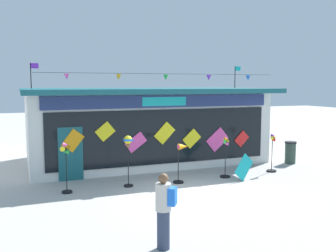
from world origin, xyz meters
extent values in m
plane|color=#ADAAA5|center=(0.00, 0.00, 0.00)|extent=(80.00, 80.00, 0.00)
cube|color=silver|center=(0.24, 5.87, 1.59)|extent=(10.34, 5.35, 3.19)
cube|color=#195660|center=(0.24, 5.45, 3.29)|extent=(10.74, 6.18, 0.20)
cube|color=navy|center=(0.24, 3.15, 2.89)|extent=(9.51, 0.08, 0.50)
cube|color=#19B7BC|center=(0.24, 3.12, 2.89)|extent=(1.86, 0.04, 0.35)
cube|color=black|center=(0.24, 3.16, 1.45)|extent=(9.30, 0.06, 2.21)
cube|color=#195660|center=(-3.48, 3.16, 1.00)|extent=(0.90, 0.07, 2.00)
cube|color=orange|center=(-3.39, 3.10, 1.50)|extent=(0.86, 0.03, 0.90)
cube|color=yellow|center=(-2.18, 3.10, 1.79)|extent=(0.80, 0.03, 0.78)
cube|color=#EA4CA3|center=(-0.97, 3.10, 1.30)|extent=(0.92, 0.03, 0.84)
cube|color=yellow|center=(0.24, 3.10, 1.61)|extent=(0.92, 0.03, 0.93)
cube|color=yellow|center=(1.45, 3.10, 1.33)|extent=(0.85, 0.03, 0.84)
cube|color=#EA4CA3|center=(2.66, 3.10, 1.22)|extent=(1.10, 0.03, 1.07)
cube|color=red|center=(3.87, 3.10, 1.19)|extent=(0.75, 0.03, 0.75)
cylinder|color=black|center=(0.24, 2.98, 3.98)|extent=(9.92, 0.01, 0.01)
cone|color=#EA4CA3|center=(-3.57, 2.98, 3.84)|extent=(0.20, 0.20, 0.22)
cone|color=orange|center=(-1.66, 2.98, 3.84)|extent=(0.20, 0.20, 0.22)
cone|color=green|center=(0.24, 2.98, 3.84)|extent=(0.20, 0.20, 0.22)
cone|color=purple|center=(2.14, 2.98, 3.84)|extent=(0.20, 0.20, 0.22)
cone|color=blue|center=(4.04, 2.98, 3.84)|extent=(0.20, 0.20, 0.22)
cylinder|color=black|center=(-4.68, 5.87, 3.93)|extent=(0.04, 0.04, 1.07)
cube|color=purple|center=(-4.52, 5.87, 4.34)|extent=(0.32, 0.02, 0.22)
cylinder|color=black|center=(5.15, 5.87, 3.94)|extent=(0.04, 0.04, 1.10)
cube|color=#19B7BC|center=(5.31, 5.87, 4.37)|extent=(0.32, 0.02, 0.22)
cylinder|color=black|center=(-3.83, 1.52, 0.03)|extent=(0.35, 0.35, 0.06)
cylinder|color=black|center=(-3.83, 1.52, 0.75)|extent=(0.03, 0.03, 1.50)
cylinder|color=black|center=(-3.83, 1.48, 1.50)|extent=(0.06, 0.04, 0.06)
cone|color=orange|center=(-3.72, 1.48, 1.50)|extent=(0.17, 0.18, 0.17)
cone|color=#EA4CA3|center=(-3.83, 1.48, 1.61)|extent=(0.18, 0.17, 0.17)
cone|color=yellow|center=(-3.95, 1.48, 1.50)|extent=(0.17, 0.18, 0.17)
cone|color=green|center=(-3.83, 1.48, 1.38)|extent=(0.18, 0.17, 0.17)
cylinder|color=black|center=(-1.73, 1.53, 0.03)|extent=(0.33, 0.33, 0.06)
cylinder|color=black|center=(-1.73, 1.53, 0.76)|extent=(0.03, 0.03, 1.51)
sphere|color=yellow|center=(-1.73, 1.53, 1.66)|extent=(0.29, 0.29, 0.29)
cube|color=blue|center=(-1.73, 1.53, 1.66)|extent=(0.30, 0.30, 0.06)
cube|color=brown|center=(-1.73, 1.53, 1.45)|extent=(0.10, 0.10, 0.10)
cylinder|color=black|center=(0.09, 1.35, 0.03)|extent=(0.39, 0.39, 0.06)
cylinder|color=black|center=(0.09, 1.35, 0.66)|extent=(0.03, 0.03, 1.33)
cone|color=orange|center=(0.29, 1.35, 1.33)|extent=(0.42, 0.28, 0.24)
cylinder|color=#EA4CA3|center=(0.09, 1.35, 1.33)|extent=(0.03, 0.16, 0.16)
cylinder|color=black|center=(2.10, 1.45, 0.03)|extent=(0.40, 0.40, 0.06)
cylinder|color=black|center=(2.10, 1.45, 0.70)|extent=(0.03, 0.03, 1.41)
cylinder|color=black|center=(2.10, 1.41, 1.41)|extent=(0.06, 0.04, 0.06)
cone|color=yellow|center=(2.19, 1.41, 1.41)|extent=(0.14, 0.15, 0.14)
cone|color=orange|center=(2.10, 1.41, 1.50)|extent=(0.15, 0.14, 0.14)
cone|color=green|center=(2.00, 1.41, 1.41)|extent=(0.14, 0.15, 0.14)
cone|color=#EA4CA3|center=(2.10, 1.41, 1.31)|extent=(0.15, 0.14, 0.14)
cylinder|color=black|center=(4.37, 1.60, 0.03)|extent=(0.39, 0.39, 0.06)
cylinder|color=black|center=(4.37, 1.60, 0.70)|extent=(0.03, 0.03, 1.41)
cylinder|color=black|center=(4.37, 1.56, 1.41)|extent=(0.06, 0.04, 0.06)
cone|color=orange|center=(4.46, 1.56, 1.41)|extent=(0.13, 0.14, 0.13)
cone|color=purple|center=(4.37, 1.56, 1.50)|extent=(0.14, 0.13, 0.13)
cone|color=yellow|center=(4.28, 1.56, 1.41)|extent=(0.13, 0.14, 0.13)
cone|color=red|center=(4.37, 1.56, 1.31)|extent=(0.14, 0.13, 0.13)
cylinder|color=#333D56|center=(-2.40, -3.67, 0.43)|extent=(0.28, 0.28, 0.86)
cylinder|color=beige|center=(-2.40, -3.67, 1.16)|extent=(0.34, 0.34, 0.60)
sphere|color=brown|center=(-2.40, -3.67, 1.57)|extent=(0.22, 0.22, 0.22)
cube|color=blue|center=(-2.24, -3.79, 1.19)|extent=(0.28, 0.30, 0.38)
cylinder|color=#2D4238|center=(6.17, 2.67, 0.46)|extent=(0.48, 0.48, 0.92)
cylinder|color=black|center=(6.17, 2.67, 0.96)|extent=(0.52, 0.52, 0.08)
cube|color=#19B7BC|center=(2.53, 0.81, 0.50)|extent=(0.99, 0.33, 0.99)
camera|label=1|loc=(-5.23, -11.14, 3.58)|focal=40.78mm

